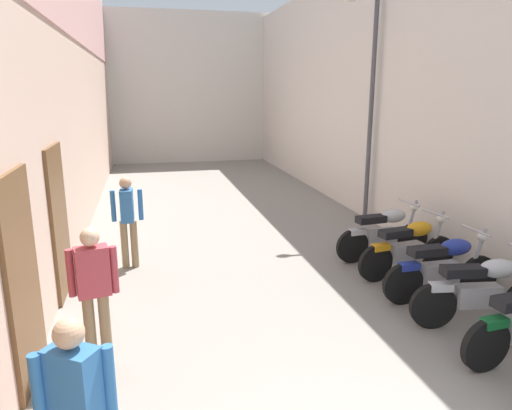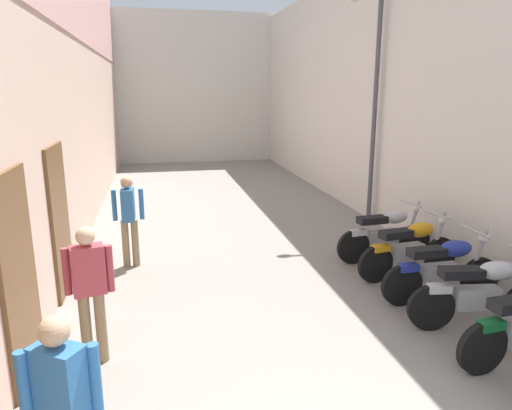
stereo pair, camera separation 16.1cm
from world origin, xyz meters
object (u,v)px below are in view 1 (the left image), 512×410
Objects in this scene: pedestrian_by_doorway at (77,409)px; pedestrian_further_down at (128,215)px; motorcycle_sixth at (384,232)px; umbrella_leaning at (58,395)px; motorcycle_fourth at (443,267)px; pedestrian_mid_alley at (94,287)px; motorcycle_third at (483,290)px; motorcycle_fifth at (409,247)px; street_lamp at (368,96)px.

pedestrian_by_doorway and pedestrian_further_down have the same top height.
motorcycle_sixth is at bearing -8.03° from pedestrian_further_down.
umbrella_leaning is (-4.82, -3.80, 0.18)m from motorcycle_sixth.
pedestrian_mid_alley is (-4.67, -0.58, 0.42)m from motorcycle_fourth.
motorcycle_third is 1.00× the size of motorcycle_fifth.
umbrella_leaning is (-0.42, -4.43, -0.24)m from pedestrian_further_down.
pedestrian_further_down reaches higher than umbrella_leaning.
motorcycle_sixth is at bearing 38.27° from umbrella_leaning.
motorcycle_fourth is at bearing -28.04° from pedestrian_further_down.
motorcycle_fourth and motorcycle_fifth have the same top height.
motorcycle_sixth is 4.47m from pedestrian_further_down.
pedestrian_by_doorway is (-4.59, -4.35, 0.42)m from motorcycle_sixth.
pedestrian_further_down is 4.45m from umbrella_leaning.
umbrella_leaning is 0.20× the size of street_lamp.
motorcycle_third and motorcycle_sixth have the same top height.
motorcycle_sixth reaches higher than umbrella_leaning.
motorcycle_fifth is (-0.00, 0.90, 0.00)m from motorcycle_fourth.
pedestrian_mid_alley is (-4.67, 0.24, 0.42)m from motorcycle_third.
pedestrian_further_down is (-4.41, 1.44, 0.42)m from motorcycle_fifth.
motorcycle_third is 4.95m from pedestrian_by_doorway.
motorcycle_fifth reaches higher than umbrella_leaning.
umbrella_leaning is (-4.82, -2.98, 0.18)m from motorcycle_fifth.
street_lamp is (0.70, 2.33, 2.33)m from motorcycle_sixth.
motorcycle_third is 1.72m from motorcycle_fifth.
pedestrian_mid_alley and pedestrian_further_down have the same top height.
pedestrian_mid_alley reaches higher than motorcycle_sixth.
street_lamp reaches higher than pedestrian_mid_alley.
motorcycle_fourth is 1.18× the size of pedestrian_further_down.
motorcycle_fifth is at bearing 90.01° from motorcycle_fourth.
street_lamp is (5.11, 1.71, 1.91)m from pedestrian_further_down.
motorcycle_fourth is 4.73m from pedestrian_mid_alley.
motorcycle_third is 1.00× the size of motorcycle_sixth.
pedestrian_mid_alley reaches higher than motorcycle_fifth.
street_lamp reaches higher than motorcycle_sixth.
motorcycle_fifth is 1.17× the size of pedestrian_mid_alley.
street_lamp reaches higher than umbrella_leaning.
umbrella_leaning is at bearing -132.02° from street_lamp.
umbrella_leaning is at bearing -141.73° from motorcycle_sixth.
motorcycle_fourth is 1.73m from motorcycle_sixth.
pedestrian_further_down is 1.63× the size of umbrella_leaning.
motorcycle_sixth is at bearing 26.22° from pedestrian_mid_alley.
pedestrian_further_down is (0.27, 2.92, 0.00)m from pedestrian_mid_alley.
motorcycle_fifth is 1.17× the size of pedestrian_further_down.
motorcycle_sixth is at bearing 90.00° from motorcycle_fifth.
motorcycle_fifth is at bearing 90.00° from motorcycle_third.
motorcycle_fifth is 1.91× the size of umbrella_leaning.
motorcycle_fourth is 1.00× the size of motorcycle_fifth.
pedestrian_by_doorway reaches higher than motorcycle_fourth.
motorcycle_sixth is 3.37m from street_lamp.
motorcycle_sixth is at bearing -106.80° from street_lamp.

